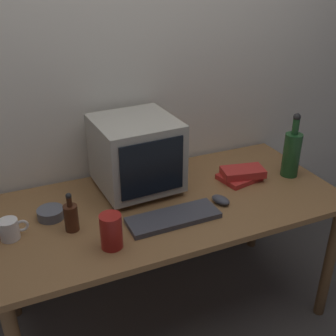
# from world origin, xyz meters

# --- Properties ---
(ground_plane) EXTENTS (6.00, 6.00, 0.00)m
(ground_plane) POSITION_xyz_m (0.00, 0.00, 0.00)
(ground_plane) COLOR #56514C
(back_wall) EXTENTS (4.00, 0.08, 2.50)m
(back_wall) POSITION_xyz_m (0.00, 0.46, 1.25)
(back_wall) COLOR silver
(back_wall) RESTS_ON ground
(desk) EXTENTS (1.68, 0.79, 0.74)m
(desk) POSITION_xyz_m (0.00, 0.00, 0.65)
(desk) COLOR olive
(desk) RESTS_ON ground
(crt_monitor) EXTENTS (0.40, 0.41, 0.37)m
(crt_monitor) POSITION_xyz_m (-0.09, 0.18, 0.93)
(crt_monitor) COLOR #B2AD9E
(crt_monitor) RESTS_ON desk
(keyboard) EXTENTS (0.42, 0.15, 0.02)m
(keyboard) POSITION_xyz_m (-0.04, -0.16, 0.75)
(keyboard) COLOR #3F3F47
(keyboard) RESTS_ON desk
(computer_mouse) EXTENTS (0.09, 0.11, 0.04)m
(computer_mouse) POSITION_xyz_m (0.22, -0.12, 0.75)
(computer_mouse) COLOR #3F3F47
(computer_mouse) RESTS_ON desk
(bottle_tall) EXTENTS (0.09, 0.09, 0.35)m
(bottle_tall) POSITION_xyz_m (0.71, -0.01, 0.87)
(bottle_tall) COLOR #1E4C23
(bottle_tall) RESTS_ON desk
(bottle_short) EXTENTS (0.06, 0.06, 0.18)m
(bottle_short) POSITION_xyz_m (-0.47, -0.05, 0.80)
(bottle_short) COLOR #472314
(bottle_short) RESTS_ON desk
(book_stack) EXTENTS (0.25, 0.20, 0.07)m
(book_stack) POSITION_xyz_m (0.44, 0.04, 0.77)
(book_stack) COLOR red
(book_stack) RESTS_ON desk
(mug) EXTENTS (0.12, 0.08, 0.09)m
(mug) POSITION_xyz_m (-0.72, -0.01, 0.78)
(mug) COLOR white
(mug) RESTS_ON desk
(cd_spindle) EXTENTS (0.12, 0.12, 0.04)m
(cd_spindle) POSITION_xyz_m (-0.54, 0.08, 0.76)
(cd_spindle) COLOR #595B66
(cd_spindle) RESTS_ON desk
(metal_canister) EXTENTS (0.09, 0.09, 0.15)m
(metal_canister) POSITION_xyz_m (-0.35, -0.23, 0.81)
(metal_canister) COLOR #A51E19
(metal_canister) RESTS_ON desk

